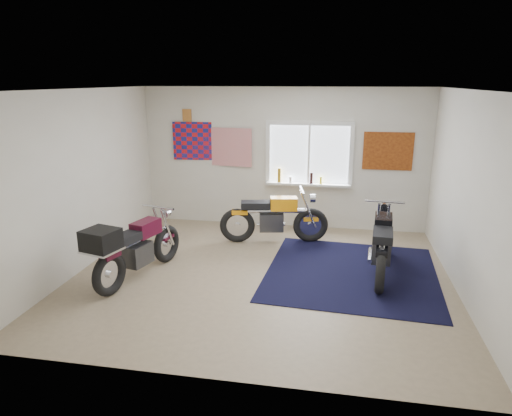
% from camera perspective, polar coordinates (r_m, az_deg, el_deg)
% --- Properties ---
extents(ground, '(5.50, 5.50, 0.00)m').
position_cam_1_polar(ground, '(6.89, 0.67, -8.44)').
color(ground, '#9E896B').
rests_on(ground, ground).
extents(room_shell, '(5.50, 5.50, 5.50)m').
position_cam_1_polar(room_shell, '(6.40, 0.71, 5.08)').
color(room_shell, white).
rests_on(room_shell, ground).
extents(navy_rug, '(2.66, 2.76, 0.01)m').
position_cam_1_polar(navy_rug, '(7.12, 11.81, -7.91)').
color(navy_rug, black).
rests_on(navy_rug, ground).
extents(window_assembly, '(1.66, 0.17, 1.26)m').
position_cam_1_polar(window_assembly, '(8.81, 6.62, 6.15)').
color(window_assembly, white).
rests_on(window_assembly, room_shell).
extents(oil_bottles, '(0.86, 0.07, 0.28)m').
position_cam_1_polar(oil_bottles, '(8.82, 4.89, 3.85)').
color(oil_bottles, '#8B6514').
rests_on(oil_bottles, window_assembly).
extents(flag_display, '(1.60, 0.10, 1.17)m').
position_cam_1_polar(flag_display, '(9.19, -8.62, 11.38)').
color(flag_display, red).
rests_on(flag_display, room_shell).
extents(triumph_poster, '(0.90, 0.03, 0.70)m').
position_cam_1_polar(triumph_poster, '(8.82, 16.17, 6.84)').
color(triumph_poster, '#A54C14').
rests_on(triumph_poster, room_shell).
extents(yellow_triumph, '(1.93, 0.63, 0.98)m').
position_cam_1_polar(yellow_triumph, '(8.13, 2.21, -1.37)').
color(yellow_triumph, black).
rests_on(yellow_triumph, ground).
extents(black_chrome_bike, '(0.60, 1.97, 1.01)m').
position_cam_1_polar(black_chrome_bike, '(7.06, 15.42, -4.55)').
color(black_chrome_bike, black).
rests_on(black_chrome_bike, navy_rug).
extents(maroon_tourer, '(0.85, 1.90, 0.97)m').
position_cam_1_polar(maroon_tourer, '(6.78, -15.20, -4.84)').
color(maroon_tourer, black).
rests_on(maroon_tourer, ground).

